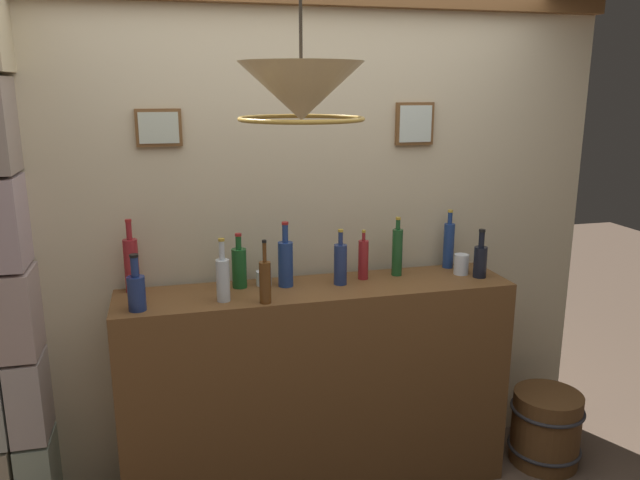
% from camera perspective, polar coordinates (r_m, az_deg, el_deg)
% --- Properties ---
extents(panelled_rear_partition, '(3.21, 0.15, 2.57)m').
position_cam_1_polar(panelled_rear_partition, '(3.22, -1.47, 1.71)').
color(panelled_rear_partition, beige).
rests_on(panelled_rear_partition, ground).
extents(bar_shelf_unit, '(1.93, 0.41, 1.10)m').
position_cam_1_polar(bar_shelf_unit, '(3.24, -0.22, -13.61)').
color(bar_shelf_unit, brown).
rests_on(bar_shelf_unit, ground).
extents(liquor_bottle_vodka, '(0.08, 0.08, 0.25)m').
position_cam_1_polar(liquor_bottle_vodka, '(2.81, -16.60, -4.47)').
color(liquor_bottle_vodka, navy).
rests_on(liquor_bottle_vodka, bar_shelf_unit).
extents(liquor_bottle_port, '(0.05, 0.05, 0.31)m').
position_cam_1_polar(liquor_bottle_port, '(3.21, 7.14, -1.02)').
color(liquor_bottle_port, '#1B4E24').
rests_on(liquor_bottle_port, bar_shelf_unit).
extents(liquor_bottle_brandy, '(0.06, 0.06, 0.28)m').
position_cam_1_polar(liquor_bottle_brandy, '(3.04, 1.90, -2.17)').
color(liquor_bottle_brandy, navy).
rests_on(liquor_bottle_brandy, bar_shelf_unit).
extents(liquor_bottle_scotch, '(0.07, 0.07, 0.27)m').
position_cam_1_polar(liquor_bottle_scotch, '(3.02, -7.47, -2.45)').
color(liquor_bottle_scotch, '#185221').
rests_on(liquor_bottle_scotch, bar_shelf_unit).
extents(liquor_bottle_vermouth, '(0.06, 0.06, 0.29)m').
position_cam_1_polar(liquor_bottle_vermouth, '(2.84, -8.96, -3.48)').
color(liquor_bottle_vermouth, silver).
rests_on(liquor_bottle_vermouth, bar_shelf_unit).
extents(liquor_bottle_gin, '(0.05, 0.05, 0.26)m').
position_cam_1_polar(liquor_bottle_gin, '(3.13, 4.02, -1.77)').
color(liquor_bottle_gin, maroon).
rests_on(liquor_bottle_gin, bar_shelf_unit).
extents(liquor_bottle_amaro, '(0.07, 0.07, 0.25)m').
position_cam_1_polar(liquor_bottle_amaro, '(3.26, 14.59, -1.78)').
color(liquor_bottle_amaro, black).
rests_on(liquor_bottle_amaro, bar_shelf_unit).
extents(liquor_bottle_whiskey, '(0.05, 0.05, 0.29)m').
position_cam_1_polar(liquor_bottle_whiskey, '(2.79, -5.09, -3.77)').
color(liquor_bottle_whiskey, '#5B3414').
rests_on(liquor_bottle_whiskey, bar_shelf_unit).
extents(liquor_bottle_mezcal, '(0.07, 0.07, 0.35)m').
position_cam_1_polar(liquor_bottle_mezcal, '(3.06, -17.02, -2.11)').
color(liquor_bottle_mezcal, maroon).
rests_on(liquor_bottle_mezcal, bar_shelf_unit).
extents(liquor_bottle_rye, '(0.07, 0.07, 0.32)m').
position_cam_1_polar(liquor_bottle_rye, '(3.01, -3.20, -2.05)').
color(liquor_bottle_rye, navy).
rests_on(liquor_bottle_rye, bar_shelf_unit).
extents(liquor_bottle_rum, '(0.06, 0.06, 0.32)m').
position_cam_1_polar(liquor_bottle_rum, '(3.39, 11.80, -0.38)').
color(liquor_bottle_rum, navy).
rests_on(liquor_bottle_rum, bar_shelf_unit).
extents(glass_tumbler_rocks, '(0.08, 0.08, 0.11)m').
position_cam_1_polar(glass_tumbler_rocks, '(3.30, 12.91, -2.20)').
color(glass_tumbler_rocks, silver).
rests_on(glass_tumbler_rocks, bar_shelf_unit).
extents(glass_tumbler_highball, '(0.08, 0.08, 0.07)m').
position_cam_1_polar(glass_tumbler_highball, '(3.06, -5.21, -3.53)').
color(glass_tumbler_highball, silver).
rests_on(glass_tumbler_highball, bar_shelf_unit).
extents(pendant_lamp, '(0.45, 0.45, 0.48)m').
position_cam_1_polar(pendant_lamp, '(2.20, -1.75, 13.39)').
color(pendant_lamp, beige).
extents(wooden_barrel, '(0.40, 0.40, 0.41)m').
position_cam_1_polar(wooden_barrel, '(3.80, 20.11, -15.97)').
color(wooden_barrel, brown).
rests_on(wooden_barrel, ground).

